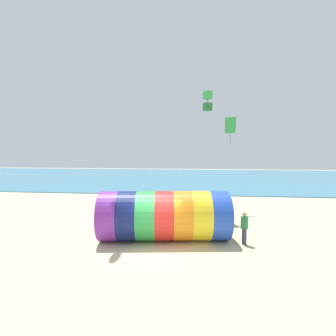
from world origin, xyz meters
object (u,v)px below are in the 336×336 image
Objects in this scene: kite_handler at (244,228)px; kite_green_box at (208,101)px; kite_green_diamond at (230,125)px; giant_inflatable_tube at (165,216)px.

kite_handler is 10.33m from kite_green_box.
kite_handler is at bearing -91.41° from kite_green_diamond.
kite_handler is 10.54m from kite_green_diamond.
kite_handler is (4.38, -0.29, -0.47)m from giant_inflatable_tube.
kite_handler is 1.14× the size of kite_green_box.
kite_green_box is 3.37m from kite_green_diamond.
kite_green_diamond is (2.00, 2.13, -1.68)m from kite_green_box.
kite_green_diamond is (0.21, 8.48, 6.26)m from kite_handler.
giant_inflatable_tube is 9.97m from kite_green_box.
giant_inflatable_tube is at bearing -113.06° from kite_green_box.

